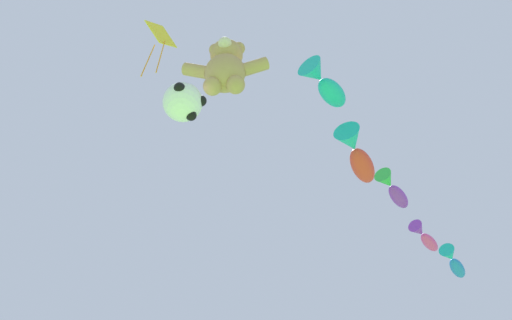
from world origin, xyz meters
TOP-DOWN VIEW (x-y plane):
  - teddy_bear_kite at (-0.80, 3.17)m, footprint 2.05×0.90m
  - soccer_ball_kite at (-1.60, 3.02)m, footprint 0.93×0.92m
  - fish_kite_teal at (1.69, 5.25)m, footprint 1.53×1.80m
  - fish_kite_crimson at (2.56, 7.11)m, footprint 1.40×2.22m
  - fish_kite_violet at (3.91, 9.34)m, footprint 1.32×1.76m
  - fish_kite_magenta at (5.01, 11.17)m, footprint 1.22×1.52m
  - fish_kite_cobalt at (6.41, 13.21)m, footprint 1.25×1.79m
  - diamond_kite at (-2.94, 3.94)m, footprint 0.81×0.96m

SIDE VIEW (x-z plane):
  - soccer_ball_kite at x=-1.60m, z-range 10.63..11.48m
  - teddy_bear_kite at x=-0.80m, z-range 11.64..13.72m
  - fish_kite_crimson at x=2.56m, z-range 13.73..14.52m
  - fish_kite_magenta at x=5.01m, z-range 14.22..14.72m
  - fish_kite_violet at x=3.91m, z-range 14.65..15.24m
  - fish_kite_cobalt at x=6.41m, z-range 14.74..15.32m
  - fish_kite_teal at x=1.69m, z-range 14.71..15.49m
  - diamond_kite at x=-2.94m, z-range 14.42..17.62m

